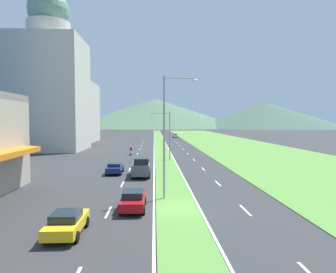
% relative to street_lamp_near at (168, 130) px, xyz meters
% --- Properties ---
extents(ground_plane, '(600.00, 600.00, 0.00)m').
position_rel_street_lamp_near_xyz_m(ground_plane, '(0.59, -3.06, -5.97)').
color(ground_plane, '#2D2D30').
extents(grass_median, '(3.20, 240.00, 0.06)m').
position_rel_street_lamp_near_xyz_m(grass_median, '(0.59, 56.94, -5.94)').
color(grass_median, '#518438').
rests_on(grass_median, ground_plane).
extents(grass_verge_right, '(24.00, 240.00, 0.06)m').
position_rel_street_lamp_near_xyz_m(grass_verge_right, '(21.19, 56.94, -5.94)').
color(grass_verge_right, '#518438').
rests_on(grass_verge_right, ground_plane).
extents(lane_dash_left_2, '(0.16, 2.80, 0.01)m').
position_rel_street_lamp_near_xyz_m(lane_dash_left_2, '(-4.51, -3.58, -5.96)').
color(lane_dash_left_2, silver).
rests_on(lane_dash_left_2, ground_plane).
extents(lane_dash_left_3, '(0.16, 2.80, 0.01)m').
position_rel_street_lamp_near_xyz_m(lane_dash_left_3, '(-4.51, 6.16, -5.96)').
color(lane_dash_left_3, silver).
rests_on(lane_dash_left_3, ground_plane).
extents(lane_dash_left_4, '(0.16, 2.80, 0.01)m').
position_rel_street_lamp_near_xyz_m(lane_dash_left_4, '(-4.51, 15.90, -5.96)').
color(lane_dash_left_4, silver).
rests_on(lane_dash_left_4, ground_plane).
extents(lane_dash_left_5, '(0.16, 2.80, 0.01)m').
position_rel_street_lamp_near_xyz_m(lane_dash_left_5, '(-4.51, 25.64, -5.96)').
color(lane_dash_left_5, silver).
rests_on(lane_dash_left_5, ground_plane).
extents(lane_dash_left_6, '(0.16, 2.80, 0.01)m').
position_rel_street_lamp_near_xyz_m(lane_dash_left_6, '(-4.51, 35.38, -5.96)').
color(lane_dash_left_6, silver).
rests_on(lane_dash_left_6, ground_plane).
extents(lane_dash_left_7, '(0.16, 2.80, 0.01)m').
position_rel_street_lamp_near_xyz_m(lane_dash_left_7, '(-4.51, 45.13, -5.96)').
color(lane_dash_left_7, silver).
rests_on(lane_dash_left_7, ground_plane).
extents(lane_dash_left_8, '(0.16, 2.80, 0.01)m').
position_rel_street_lamp_near_xyz_m(lane_dash_left_8, '(-4.51, 54.87, -5.96)').
color(lane_dash_left_8, silver).
rests_on(lane_dash_left_8, ground_plane).
extents(lane_dash_left_9, '(0.16, 2.80, 0.01)m').
position_rel_street_lamp_near_xyz_m(lane_dash_left_9, '(-4.51, 64.61, -5.96)').
color(lane_dash_left_9, silver).
rests_on(lane_dash_left_9, ground_plane).
extents(lane_dash_left_10, '(0.16, 2.80, 0.01)m').
position_rel_street_lamp_near_xyz_m(lane_dash_left_10, '(-4.51, 74.35, -5.96)').
color(lane_dash_left_10, silver).
rests_on(lane_dash_left_10, ground_plane).
extents(lane_dash_right_2, '(0.16, 2.80, 0.01)m').
position_rel_street_lamp_near_xyz_m(lane_dash_right_2, '(5.69, -3.58, -5.96)').
color(lane_dash_right_2, silver).
rests_on(lane_dash_right_2, ground_plane).
extents(lane_dash_right_3, '(0.16, 2.80, 0.01)m').
position_rel_street_lamp_near_xyz_m(lane_dash_right_3, '(5.69, 6.16, -5.96)').
color(lane_dash_right_3, silver).
rests_on(lane_dash_right_3, ground_plane).
extents(lane_dash_right_4, '(0.16, 2.80, 0.01)m').
position_rel_street_lamp_near_xyz_m(lane_dash_right_4, '(5.69, 15.90, -5.96)').
color(lane_dash_right_4, silver).
rests_on(lane_dash_right_4, ground_plane).
extents(lane_dash_right_5, '(0.16, 2.80, 0.01)m').
position_rel_street_lamp_near_xyz_m(lane_dash_right_5, '(5.69, 25.64, -5.96)').
color(lane_dash_right_5, silver).
rests_on(lane_dash_right_5, ground_plane).
extents(lane_dash_right_6, '(0.16, 2.80, 0.01)m').
position_rel_street_lamp_near_xyz_m(lane_dash_right_6, '(5.69, 35.38, -5.96)').
color(lane_dash_right_6, silver).
rests_on(lane_dash_right_6, ground_plane).
extents(lane_dash_right_7, '(0.16, 2.80, 0.01)m').
position_rel_street_lamp_near_xyz_m(lane_dash_right_7, '(5.69, 45.13, -5.96)').
color(lane_dash_right_7, silver).
rests_on(lane_dash_right_7, ground_plane).
extents(lane_dash_right_8, '(0.16, 2.80, 0.01)m').
position_rel_street_lamp_near_xyz_m(lane_dash_right_8, '(5.69, 54.87, -5.96)').
color(lane_dash_right_8, silver).
rests_on(lane_dash_right_8, ground_plane).
extents(lane_dash_right_9, '(0.16, 2.80, 0.01)m').
position_rel_street_lamp_near_xyz_m(lane_dash_right_9, '(5.69, 64.61, -5.96)').
color(lane_dash_right_9, silver).
rests_on(lane_dash_right_9, ground_plane).
extents(lane_dash_right_10, '(0.16, 2.80, 0.01)m').
position_rel_street_lamp_near_xyz_m(lane_dash_right_10, '(5.69, 74.35, -5.96)').
color(lane_dash_right_10, silver).
rests_on(lane_dash_right_10, ground_plane).
extents(edge_line_median_left, '(0.16, 240.00, 0.01)m').
position_rel_street_lamp_near_xyz_m(edge_line_median_left, '(-1.16, 56.94, -5.96)').
color(edge_line_median_left, silver).
rests_on(edge_line_median_left, ground_plane).
extents(edge_line_median_right, '(0.16, 240.00, 0.01)m').
position_rel_street_lamp_near_xyz_m(edge_line_median_right, '(2.34, 56.94, -5.96)').
color(edge_line_median_right, silver).
rests_on(edge_line_median_right, ground_plane).
extents(domed_building, '(15.19, 15.19, 36.00)m').
position_rel_street_lamp_near_xyz_m(domed_building, '(-24.83, 44.58, 9.32)').
color(domed_building, '#B7B2A8').
rests_on(domed_building, ground_plane).
extents(midrise_colored, '(15.22, 15.22, 18.63)m').
position_rel_street_lamp_near_xyz_m(midrise_colored, '(-27.60, 73.01, 3.35)').
color(midrise_colored, '#B7B2A8').
rests_on(midrise_colored, ground_plane).
extents(hill_far_left, '(123.64, 123.64, 43.92)m').
position_rel_street_lamp_near_xyz_m(hill_far_left, '(-110.50, 236.12, 15.99)').
color(hill_far_left, '#516B56').
rests_on(hill_far_left, ground_plane).
extents(hill_far_center, '(179.23, 179.23, 29.55)m').
position_rel_street_lamp_near_xyz_m(hill_far_center, '(0.10, 291.12, 8.81)').
color(hill_far_center, '#47664C').
rests_on(hill_far_center, ground_plane).
extents(hill_far_right, '(146.99, 146.99, 24.46)m').
position_rel_street_lamp_near_xyz_m(hill_far_right, '(106.48, 262.94, 6.26)').
color(hill_far_right, '#3D5647').
rests_on(hill_far_right, ground_plane).
extents(street_lamp_near, '(2.97, 0.42, 10.49)m').
position_rel_street_lamp_near_xyz_m(street_lamp_near, '(0.00, 0.00, 0.00)').
color(street_lamp_near, '#99999E').
rests_on(street_lamp_near, ground_plane).
extents(street_lamp_mid, '(3.48, 0.28, 8.13)m').
position_rel_street_lamp_near_xyz_m(street_lamp_mid, '(1.05, 25.24, -1.17)').
color(street_lamp_mid, '#99999E').
rests_on(street_lamp_mid, ground_plane).
extents(car_0, '(1.89, 4.26, 1.47)m').
position_rel_street_lamp_near_xyz_m(car_0, '(-2.75, -3.00, -5.22)').
color(car_0, maroon).
rests_on(car_0, ground_plane).
extents(car_2, '(1.97, 4.25, 1.37)m').
position_rel_street_lamp_near_xyz_m(car_2, '(-6.14, 12.73, -5.25)').
color(car_2, navy).
rests_on(car_2, ground_plane).
extents(car_3, '(1.86, 4.44, 1.41)m').
position_rel_street_lamp_near_xyz_m(car_3, '(7.32, 94.99, -5.24)').
color(car_3, silver).
rests_on(car_3, ground_plane).
extents(car_4, '(1.94, 4.09, 1.38)m').
position_rel_street_lamp_near_xyz_m(car_4, '(-6.29, -7.89, -5.25)').
color(car_4, yellow).
rests_on(car_4, ground_plane).
extents(pickup_truck_0, '(2.18, 5.40, 2.00)m').
position_rel_street_lamp_near_xyz_m(pickup_truck_0, '(-2.73, 11.07, -4.98)').
color(pickup_truck_0, '#515459').
rests_on(pickup_truck_0, ground_plane).
extents(motorcycle_rider, '(0.36, 2.00, 1.80)m').
position_rel_street_lamp_near_xyz_m(motorcycle_rider, '(-5.66, 33.37, -5.22)').
color(motorcycle_rider, black).
rests_on(motorcycle_rider, ground_plane).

